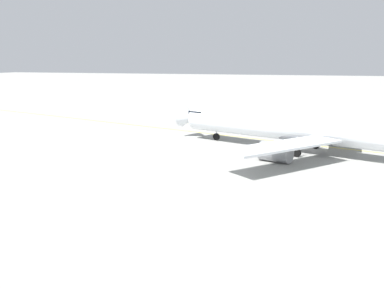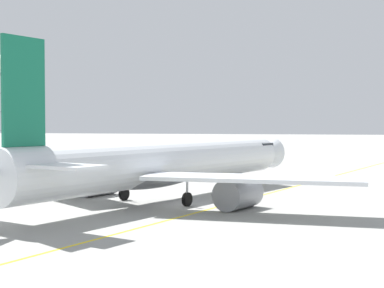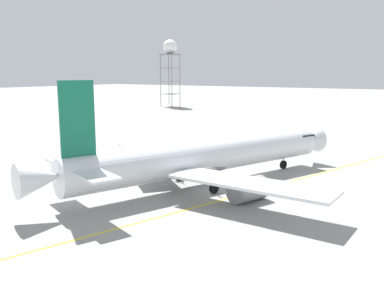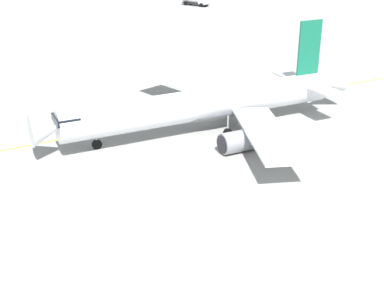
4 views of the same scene
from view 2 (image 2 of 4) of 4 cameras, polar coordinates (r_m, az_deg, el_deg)
ground_plane at (r=45.82m, az=-2.22°, el=-6.06°), size 600.00×600.00×0.00m
airliner_main at (r=47.49m, az=-2.92°, el=-2.11°), size 32.95×38.66×11.81m
radar_tower at (r=154.86m, az=-17.94°, el=7.04°), size 5.87×5.87×24.25m
taxiway_centreline at (r=44.15m, az=2.13°, el=-6.36°), size 48.68×162.97×0.01m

